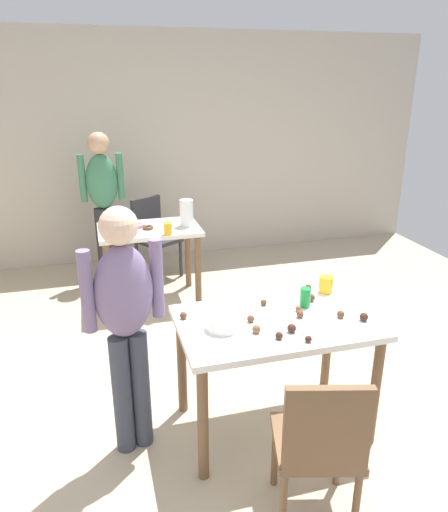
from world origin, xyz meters
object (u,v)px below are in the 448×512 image
at_px(mixing_bowl, 223,323).
at_px(chair_far_table, 153,232).
at_px(chair_near_table, 320,442).
at_px(person_adult_far, 103,194).
at_px(dining_table_far, 150,241).
at_px(dining_table_near, 275,336).
at_px(pitcher_far, 186,213).
at_px(soda_can, 305,298).
at_px(person_girl_near, 125,313).

bearing_deg(mixing_bowl, chair_far_table, 90.81).
bearing_deg(chair_near_table, person_adult_far, 103.06).
height_order(dining_table_far, chair_near_table, chair_near_table).
height_order(chair_near_table, chair_far_table, same).
bearing_deg(mixing_bowl, chair_near_table, -69.41).
distance_m(chair_far_table, person_adult_far, 0.67).
bearing_deg(dining_table_far, dining_table_near, -76.81).
distance_m(chair_far_table, pitcher_far, 0.82).
bearing_deg(pitcher_far, mixing_bowl, -95.79).
bearing_deg(dining_table_far, mixing_bowl, -85.82).
bearing_deg(soda_can, pitcher_far, 100.60).
bearing_deg(chair_far_table, person_adult_far, 177.25).
bearing_deg(person_girl_near, soda_can, 3.13).
distance_m(person_girl_near, person_adult_far, 2.67).
relative_size(person_girl_near, mixing_bowl, 7.70).
xyz_separation_m(dining_table_far, person_adult_far, (-0.38, 0.67, 0.34)).
relative_size(dining_table_near, dining_table_far, 1.22).
relative_size(chair_near_table, soda_can, 7.13).
xyz_separation_m(chair_far_table, soda_can, (0.60, -2.59, 0.31)).
bearing_deg(mixing_bowl, pitcher_far, 84.21).
bearing_deg(dining_table_near, pitcher_far, 93.49).
height_order(person_adult_far, mixing_bowl, person_adult_far).
xyz_separation_m(dining_table_far, pitcher_far, (0.36, -0.03, 0.26)).
distance_m(dining_table_far, soda_can, 2.08).
xyz_separation_m(chair_near_table, person_girl_near, (-0.79, 0.79, 0.39)).
height_order(dining_table_near, mixing_bowl, mixing_bowl).
bearing_deg(pitcher_far, soda_can, -79.40).
xyz_separation_m(dining_table_far, chair_near_table, (0.42, -2.79, -0.12)).
bearing_deg(person_girl_near, pitcher_far, 69.56).
bearing_deg(chair_far_table, dining_table_near, -82.23).
relative_size(dining_table_far, person_adult_far, 0.60).
xyz_separation_m(chair_near_table, chair_far_table, (-0.31, 3.43, 0.00)).
height_order(chair_far_table, pitcher_far, pitcher_far).
relative_size(chair_far_table, soda_can, 7.13).
xyz_separation_m(dining_table_near, pitcher_far, (-0.12, 2.02, 0.24)).
xyz_separation_m(person_adult_far, soda_can, (1.10, -2.61, -0.14)).
height_order(dining_table_near, soda_can, soda_can).
relative_size(chair_near_table, pitcher_far, 3.42).
xyz_separation_m(chair_near_table, person_adult_far, (-0.80, 3.46, 0.46)).
bearing_deg(mixing_bowl, soda_can, 13.25).
bearing_deg(dining_table_near, chair_near_table, -94.80).
distance_m(person_girl_near, mixing_bowl, 0.54).
distance_m(person_adult_far, pitcher_far, 1.02).
height_order(person_adult_far, soda_can, person_adult_far).
relative_size(chair_far_table, pitcher_far, 3.42).
bearing_deg(chair_near_table, chair_far_table, 95.11).
relative_size(dining_table_near, mixing_bowl, 6.01).
distance_m(dining_table_far, chair_far_table, 0.67).
distance_m(chair_near_table, person_adult_far, 3.58).
xyz_separation_m(chair_near_table, soda_can, (0.29, 0.85, 0.31)).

